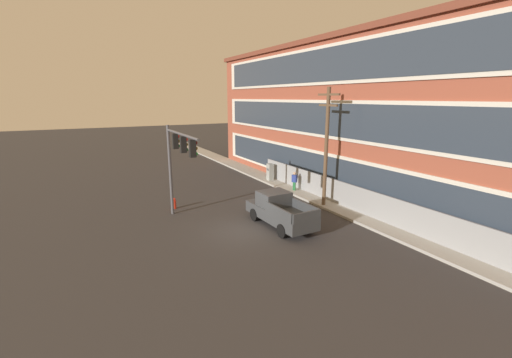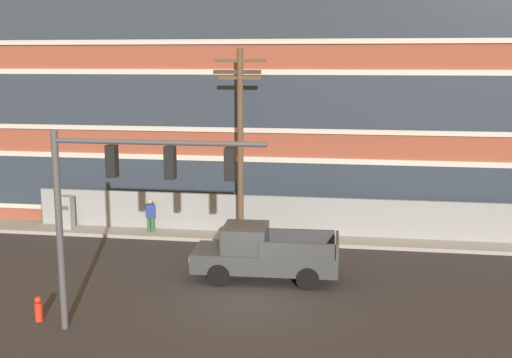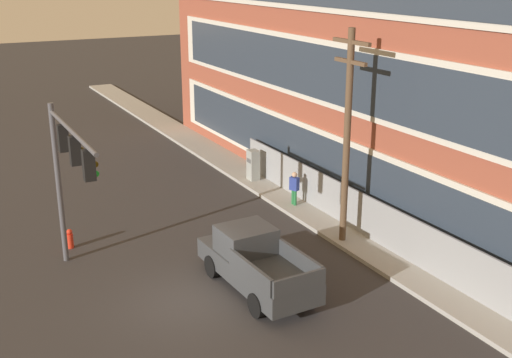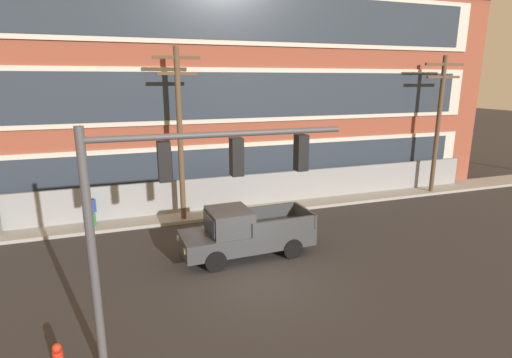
# 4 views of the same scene
# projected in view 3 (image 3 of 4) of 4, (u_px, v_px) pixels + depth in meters

# --- Properties ---
(ground_plane) EXTENTS (160.00, 160.00, 0.00)m
(ground_plane) POSITION_uv_depth(u_px,v_px,m) (190.00, 301.00, 20.82)
(ground_plane) COLOR #333030
(sidewalk_building_side) EXTENTS (80.00, 1.97, 0.16)m
(sidewalk_building_side) POSITION_uv_depth(u_px,v_px,m) (378.00, 252.00, 24.18)
(sidewalk_building_side) COLOR #9E9B93
(sidewalk_building_side) RESTS_ON ground
(brick_mill_building) EXTENTS (40.97, 9.04, 12.05)m
(brick_mill_building) POSITION_uv_depth(u_px,v_px,m) (457.00, 76.00, 26.29)
(brick_mill_building) COLOR brown
(brick_mill_building) RESTS_ON ground
(chain_link_fence) EXTENTS (27.91, 0.06, 1.88)m
(chain_link_fence) POSITION_uv_depth(u_px,v_px,m) (438.00, 256.00, 21.86)
(chain_link_fence) COLOR gray
(chain_link_fence) RESTS_ON ground
(traffic_signal_mast) EXTENTS (6.13, 0.43, 5.91)m
(traffic_signal_mast) POSITION_uv_depth(u_px,v_px,m) (67.00, 162.00, 20.70)
(traffic_signal_mast) COLOR #4C4C51
(traffic_signal_mast) RESTS_ON ground
(pickup_truck_dark_grey) EXTENTS (5.31, 2.17, 1.99)m
(pickup_truck_dark_grey) POSITION_uv_depth(u_px,v_px,m) (255.00, 262.00, 21.41)
(pickup_truck_dark_grey) COLOR #383A3D
(pickup_truck_dark_grey) RESTS_ON ground
(utility_pole_near_corner) EXTENTS (2.13, 0.26, 8.29)m
(utility_pole_near_corner) POSITION_uv_depth(u_px,v_px,m) (347.00, 131.00, 23.75)
(utility_pole_near_corner) COLOR brown
(utility_pole_near_corner) RESTS_ON ground
(electrical_cabinet) EXTENTS (0.57, 0.51, 1.68)m
(electrical_cabinet) POSITION_uv_depth(u_px,v_px,m) (253.00, 166.00, 31.97)
(electrical_cabinet) COLOR #939993
(electrical_cabinet) RESTS_ON ground
(pedestrian_near_cabinet) EXTENTS (0.46, 0.38, 1.69)m
(pedestrian_near_cabinet) POSITION_uv_depth(u_px,v_px,m) (294.00, 187.00, 28.55)
(pedestrian_near_cabinet) COLOR #236B38
(pedestrian_near_cabinet) RESTS_ON ground
(fire_hydrant) EXTENTS (0.24, 0.24, 0.78)m
(fire_hydrant) POSITION_uv_depth(u_px,v_px,m) (70.00, 239.00, 24.64)
(fire_hydrant) COLOR red
(fire_hydrant) RESTS_ON ground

